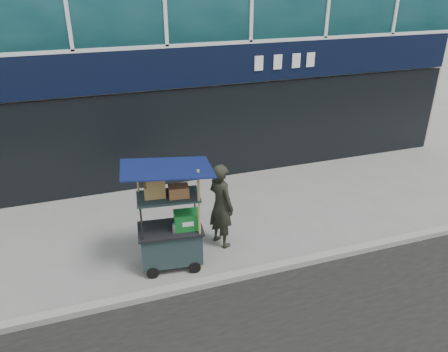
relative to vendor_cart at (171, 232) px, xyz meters
name	(u,v)px	position (x,y,z in m)	size (l,w,h in m)	color
ground	(223,274)	(0.79, -0.57, -0.72)	(80.00, 80.00, 0.00)	slate
curb	(227,278)	(0.79, -0.77, -0.66)	(80.00, 0.18, 0.12)	gray
vendor_cart	(171,232)	(0.00, 0.00, 0.00)	(1.63, 1.24, 2.05)	black
vendor_man	(221,205)	(1.06, 0.38, 0.14)	(0.63, 0.41, 1.72)	black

